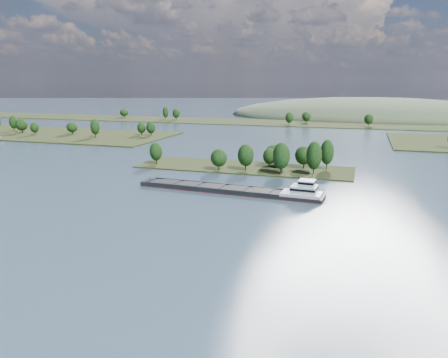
% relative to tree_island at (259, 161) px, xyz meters
% --- Properties ---
extents(ground, '(1800.00, 1800.00, 0.00)m').
position_rel_tree_island_xyz_m(ground, '(-7.51, -58.96, -4.11)').
color(ground, '#384D61').
rests_on(ground, ground).
extents(tree_island, '(100.00, 30.00, 15.71)m').
position_rel_tree_island_xyz_m(tree_island, '(0.00, 0.00, 0.00)').
color(tree_island, '#232D14').
rests_on(tree_island, ground).
extents(back_shoreline, '(900.00, 60.00, 14.29)m').
position_rel_tree_island_xyz_m(back_shoreline, '(0.47, 220.88, -3.47)').
color(back_shoreline, '#232D14').
rests_on(back_shoreline, ground).
extents(hill_west, '(320.00, 160.00, 44.00)m').
position_rel_tree_island_xyz_m(hill_west, '(52.49, 321.04, -4.11)').
color(hill_west, '#495A3E').
rests_on(hill_west, ground).
extents(cargo_barge, '(70.33, 13.35, 9.45)m').
position_rel_tree_island_xyz_m(cargo_barge, '(3.51, -44.15, -2.92)').
color(cargo_barge, black).
rests_on(cargo_barge, ground).
extents(motorboat, '(6.38, 3.25, 2.35)m').
position_rel_tree_island_xyz_m(motorboat, '(-194.29, 47.26, -2.94)').
color(motorboat, silver).
rests_on(motorboat, ground).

